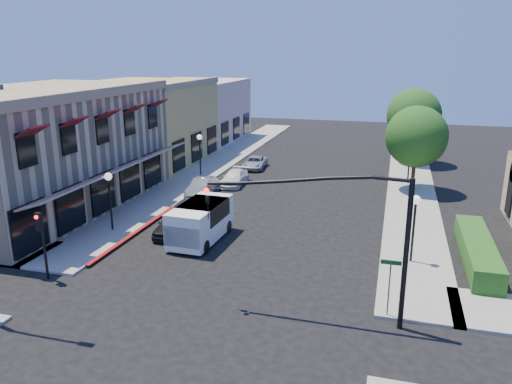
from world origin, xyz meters
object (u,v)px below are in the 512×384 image
(lamppost_left_far, at_px, (200,144))
(parked_car_b, at_px, (202,187))
(lamppost_left_near, at_px, (109,187))
(parked_car_a, at_px, (173,224))
(lamppost_right_far, at_px, (410,151))
(secondary_signal, at_px, (41,233))
(street_tree_a, at_px, (416,137))
(lamppost_right_near, at_px, (415,212))
(parked_car_c, at_px, (234,178))
(street_tree_b, at_px, (414,115))
(white_van, at_px, (200,220))
(parked_car_d, at_px, (255,163))
(signal_mast_arm, at_px, (349,224))
(street_name_sign, at_px, (390,279))

(lamppost_left_far, relative_size, parked_car_b, 0.94)
(lamppost_left_near, bearing_deg, parked_car_a, 8.39)
(lamppost_right_far, bearing_deg, secondary_signal, -126.14)
(street_tree_a, relative_size, lamppost_right_near, 1.82)
(lamppost_left_far, distance_m, parked_car_a, 14.11)
(secondary_signal, relative_size, lamppost_right_far, 0.93)
(parked_car_c, bearing_deg, street_tree_b, 40.08)
(lamppost_right_far, bearing_deg, street_tree_b, 87.85)
(secondary_signal, xyz_separation_m, lamppost_right_near, (16.50, 6.59, 0.42))
(street_tree_b, relative_size, lamppost_left_far, 1.97)
(lamppost_left_far, distance_m, parked_car_c, 4.73)
(lamppost_right_near, bearing_deg, white_van, 179.97)
(lamppost_right_near, distance_m, parked_car_a, 13.48)
(secondary_signal, bearing_deg, street_tree_b, 61.23)
(street_tree_b, bearing_deg, parked_car_b, -134.25)
(lamppost_left_near, relative_size, lamppost_left_far, 1.00)
(white_van, bearing_deg, parked_car_d, 96.13)
(lamppost_right_far, bearing_deg, parked_car_a, -130.72)
(lamppost_left_near, height_order, parked_car_c, lamppost_left_near)
(parked_car_b, bearing_deg, lamppost_left_near, -105.19)
(lamppost_right_near, bearing_deg, lamppost_left_far, 140.53)
(signal_mast_arm, bearing_deg, street_tree_a, 81.83)
(white_van, xyz_separation_m, parked_car_c, (-1.93, 11.99, -0.67))
(lamppost_right_far, distance_m, parked_car_d, 13.63)
(street_tree_b, distance_m, parked_car_a, 27.39)
(street_tree_a, xyz_separation_m, signal_mast_arm, (-2.94, -20.50, -0.11))
(secondary_signal, distance_m, lamppost_left_far, 20.60)
(parked_car_a, bearing_deg, parked_car_b, 96.10)
(secondary_signal, relative_size, parked_car_c, 0.84)
(street_tree_b, bearing_deg, white_van, -115.93)
(street_tree_a, xyz_separation_m, lamppost_right_near, (-0.30, -14.00, -1.46))
(lamppost_right_far, xyz_separation_m, parked_car_a, (-13.30, -15.45, -2.11))
(street_tree_b, height_order, parked_car_a, street_tree_b)
(signal_mast_arm, distance_m, parked_car_b, 19.63)
(lamppost_left_far, relative_size, parked_car_d, 0.92)
(signal_mast_arm, distance_m, lamppost_left_near, 15.82)
(parked_car_a, relative_size, parked_car_b, 0.97)
(parked_car_a, bearing_deg, lamppost_right_far, 45.53)
(secondary_signal, xyz_separation_m, parked_car_a, (3.20, 7.14, -1.69))
(street_tree_b, relative_size, parked_car_d, 1.82)
(street_tree_b, relative_size, white_van, 1.42)
(lamppost_left_near, distance_m, parked_car_c, 12.74)
(parked_car_d, bearing_deg, parked_car_c, -93.92)
(signal_mast_arm, bearing_deg, lamppost_right_near, 67.88)
(signal_mast_arm, height_order, white_van, signal_mast_arm)
(white_van, bearing_deg, secondary_signal, -127.87)
(secondary_signal, height_order, street_name_sign, secondary_signal)
(street_tree_a, relative_size, signal_mast_arm, 0.81)
(parked_car_a, bearing_deg, street_name_sign, -31.04)
(street_tree_a, distance_m, street_name_sign, 20.00)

